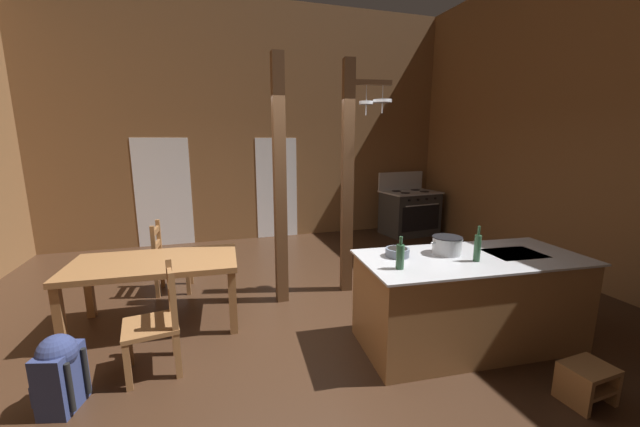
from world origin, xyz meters
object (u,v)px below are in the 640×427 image
(stove_range, at_px, (409,212))
(bottle_short_on_counter, at_px, (477,247))
(ladderback_chair_near_window, at_px, (169,259))
(stockpot_on_counter, at_px, (447,245))
(backpack, at_px, (60,370))
(step_stool, at_px, (587,380))
(bottle_tall_on_counter, at_px, (400,256))
(mixing_bowl_on_counter, at_px, (397,252))
(dining_table, at_px, (155,268))
(ladderback_chair_by_post, at_px, (157,322))
(kitchen_island, at_px, (469,300))

(stove_range, distance_m, bottle_short_on_counter, 4.55)
(ladderback_chair_near_window, xyz_separation_m, stockpot_on_counter, (2.75, -2.12, 0.54))
(stove_range, xyz_separation_m, ladderback_chair_near_window, (-4.68, -1.75, -0.03))
(backpack, distance_m, stockpot_on_counter, 3.41)
(backpack, bearing_deg, step_stool, -16.27)
(backpack, height_order, bottle_tall_on_counter, bottle_tall_on_counter)
(mixing_bowl_on_counter, bearing_deg, stove_range, 57.42)
(step_stool, height_order, ladderback_chair_near_window, ladderback_chair_near_window)
(dining_table, height_order, backpack, dining_table)
(bottle_tall_on_counter, distance_m, bottle_short_on_counter, 0.78)
(mixing_bowl_on_counter, bearing_deg, stockpot_on_counter, -8.15)
(stove_range, distance_m, dining_table, 5.45)
(dining_table, distance_m, backpack, 1.34)
(stove_range, height_order, dining_table, stove_range)
(dining_table, xyz_separation_m, ladderback_chair_by_post, (0.10, -0.88, -0.20))
(backpack, distance_m, bottle_short_on_counter, 3.55)
(ladderback_chair_by_post, bearing_deg, stove_range, 37.79)
(kitchen_island, relative_size, mixing_bowl_on_counter, 9.73)
(ladderback_chair_by_post, bearing_deg, mixing_bowl_on_counter, -5.64)
(step_stool, xyz_separation_m, ladderback_chair_by_post, (-3.20, 1.42, 0.27))
(step_stool, distance_m, bottle_tall_on_counter, 1.69)
(backpack, bearing_deg, bottle_tall_on_counter, -4.97)
(ladderback_chair_near_window, distance_m, mixing_bowl_on_counter, 3.08)
(dining_table, relative_size, bottle_tall_on_counter, 6.03)
(ladderback_chair_near_window, bearing_deg, kitchen_island, -37.63)
(backpack, xyz_separation_m, bottle_tall_on_counter, (2.69, -0.23, 0.70))
(step_stool, relative_size, stockpot_on_counter, 1.06)
(stockpot_on_counter, bearing_deg, mixing_bowl_on_counter, 171.85)
(stove_range, distance_m, ladderback_chair_by_post, 5.85)
(ladderback_chair_near_window, distance_m, bottle_tall_on_counter, 3.21)
(stockpot_on_counter, xyz_separation_m, bottle_tall_on_counter, (-0.65, -0.24, 0.03))
(stove_range, xyz_separation_m, backpack, (-5.27, -3.88, -0.17))
(stockpot_on_counter, distance_m, mixing_bowl_on_counter, 0.51)
(step_stool, distance_m, bottle_short_on_counter, 1.27)
(ladderback_chair_by_post, bearing_deg, bottle_tall_on_counter, -14.58)
(ladderback_chair_by_post, distance_m, mixing_bowl_on_counter, 2.26)
(backpack, relative_size, mixing_bowl_on_counter, 2.60)
(stockpot_on_counter, relative_size, bottle_tall_on_counter, 1.23)
(dining_table, xyz_separation_m, ladderback_chair_near_window, (0.04, 0.95, -0.20))
(step_stool, xyz_separation_m, mixing_bowl_on_counter, (-1.01, 1.20, 0.77))
(kitchen_island, height_order, stockpot_on_counter, stockpot_on_counter)
(kitchen_island, relative_size, backpack, 3.74)
(dining_table, xyz_separation_m, bottle_tall_on_counter, (2.14, -1.41, 0.37))
(step_stool, relative_size, bottle_tall_on_counter, 1.31)
(kitchen_island, height_order, bottle_short_on_counter, bottle_short_on_counter)
(stove_range, relative_size, dining_table, 0.76)
(kitchen_island, distance_m, bottle_short_on_counter, 0.60)
(ladderback_chair_near_window, bearing_deg, ladderback_chair_by_post, -88.17)
(bottle_tall_on_counter, bearing_deg, ladderback_chair_near_window, 131.65)
(kitchen_island, bearing_deg, ladderback_chair_near_window, 142.37)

